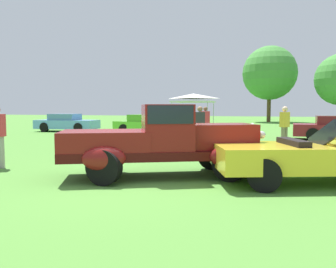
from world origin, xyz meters
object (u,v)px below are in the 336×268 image
Objects in this scene: spectator_far_side at (200,125)px; spectator_by_row at (205,122)px; show_car_skyblue at (66,123)px; canopy_tent_left_field at (193,97)px; show_car_lime at (147,125)px; feature_pickup_truck at (163,140)px; neighbor_convertible at (316,156)px; spectator_near_truck at (285,126)px.

spectator_by_row is at bearing 97.26° from spectator_far_side.
canopy_tent_left_field reaches higher than show_car_skyblue.
show_car_skyblue is 0.98× the size of show_car_lime.
show_car_skyblue is at bearing 131.54° from feature_pickup_truck.
spectator_far_side reaches higher than neighbor_convertible.
show_car_skyblue is 2.56× the size of spectator_by_row.
feature_pickup_truck reaches higher than spectator_near_truck.
spectator_by_row is at bearing -72.84° from canopy_tent_left_field.
spectator_near_truck is at bearing -22.16° from show_car_skyblue.
feature_pickup_truck reaches higher than neighbor_convertible.
spectator_far_side is (-0.35, 5.94, 0.04)m from feature_pickup_truck.
spectator_far_side is at bearing -82.74° from spectator_by_row.
neighbor_convertible is 2.68× the size of spectator_near_truck.
spectator_by_row is (10.28, -2.98, 0.31)m from show_car_skyblue.
canopy_tent_left_field is (1.62, 5.60, 1.82)m from show_car_lime.
spectator_far_side is 0.58× the size of canopy_tent_left_field.
spectator_near_truck is (2.95, 6.80, 0.04)m from feature_pickup_truck.
show_car_lime is 7.35m from spectator_far_side.
neighbor_convertible is 2.68× the size of spectator_far_side.
spectator_near_truck is 12.32m from canopy_tent_left_field.
show_car_skyblue is 1.47× the size of canopy_tent_left_field.
neighbor_convertible is 18.88m from show_car_skyblue.
show_car_lime is 9.23m from spectator_near_truck.
spectator_near_truck is at bearing -59.69° from canopy_tent_left_field.
feature_pickup_truck is at bearing -113.47° from spectator_near_truck.
neighbor_convertible is at bearing -56.30° from spectator_far_side.
spectator_far_side is (0.46, -3.58, 0.00)m from spectator_by_row.
feature_pickup_truck is 1.05× the size of neighbor_convertible.
canopy_tent_left_field is at bearing 100.51° from feature_pickup_truck.
canopy_tent_left_field reaches higher than spectator_by_row.
feature_pickup_truck is at bearing -48.46° from show_car_skyblue.
feature_pickup_truck is at bearing -79.49° from canopy_tent_left_field.
show_car_skyblue is at bearing 148.55° from spectator_far_side.
spectator_by_row is 8.32m from canopy_tent_left_field.
feature_pickup_truck is 1.08× the size of show_car_lime.
show_car_skyblue is at bearing -148.43° from canopy_tent_left_field.
neighbor_convertible is at bearing -54.21° from show_car_lime.
spectator_far_side is at bearing -52.31° from show_car_lime.
spectator_far_side is (10.74, -6.57, 0.31)m from show_car_skyblue.
neighbor_convertible is at bearing -86.24° from spectator_near_truck.
canopy_tent_left_field reaches higher than feature_pickup_truck.
spectator_by_row is 3.61m from spectator_far_side.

